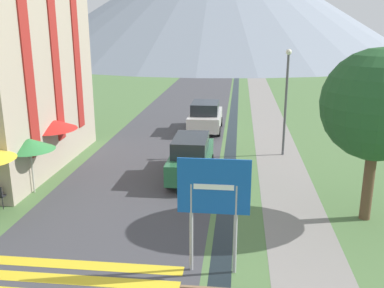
{
  "coord_description": "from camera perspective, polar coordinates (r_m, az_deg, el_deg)",
  "views": [
    {
      "loc": [
        1.56,
        -6.02,
        6.37
      ],
      "look_at": [
        -0.22,
        10.0,
        1.83
      ],
      "focal_mm": 40.0,
      "sensor_mm": 36.0,
      "label": 1
    }
  ],
  "objects": [
    {
      "name": "road_sign",
      "position": [
        10.95,
        2.9,
        -7.19
      ],
      "size": [
        1.86,
        0.11,
        3.16
      ],
      "color": "#9E9EA3",
      "rests_on": "ground_plane"
    },
    {
      "name": "cafe_umbrella_rear_red",
      "position": [
        19.65,
        -18.57,
        2.57
      ],
      "size": [
        2.44,
        2.44,
        2.42
      ],
      "color": "#B7B2A8",
      "rests_on": "ground_plane"
    },
    {
      "name": "cafe_chair_far_left",
      "position": [
        18.83,
        -20.72,
        -3.46
      ],
      "size": [
        0.4,
        0.4,
        0.85
      ],
      "rotation": [
        0.0,
        0.0,
        -0.38
      ],
      "color": "#232328",
      "rests_on": "ground_plane"
    },
    {
      "name": "person_standing_terrace",
      "position": [
        18.57,
        -20.1,
        -2.17
      ],
      "size": [
        0.32,
        0.32,
        1.67
      ],
      "color": "#282833",
      "rests_on": "ground_plane"
    },
    {
      "name": "road",
      "position": [
        36.8,
        -0.09,
        5.76
      ],
      "size": [
        6.4,
        60.0,
        0.01
      ],
      "color": "#424247",
      "rests_on": "ground_plane"
    },
    {
      "name": "cafe_chair_far_right",
      "position": [
        19.11,
        -20.46,
        -3.15
      ],
      "size": [
        0.4,
        0.4,
        0.85
      ],
      "rotation": [
        0.0,
        0.0,
        0.26
      ],
      "color": "#232328",
      "rests_on": "ground_plane"
    },
    {
      "name": "crosswalk_marking",
      "position": [
        11.95,
        -15.27,
        -17.08
      ],
      "size": [
        5.44,
        1.84,
        0.01
      ],
      "color": "yellow",
      "rests_on": "ground_plane"
    },
    {
      "name": "tree_by_path",
      "position": [
        14.75,
        23.51,
        4.76
      ],
      "size": [
        3.58,
        3.58,
        5.7
      ],
      "color": "brown",
      "rests_on": "ground_plane"
    },
    {
      "name": "person_seated_near",
      "position": [
        16.98,
        -23.42,
        -5.18
      ],
      "size": [
        0.32,
        0.32,
        1.25
      ],
      "color": "#282833",
      "rests_on": "ground_plane"
    },
    {
      "name": "parked_car_near",
      "position": [
        18.23,
        -0.12,
        -1.71
      ],
      "size": [
        1.73,
        4.41,
        1.82
      ],
      "color": "#28663D",
      "rests_on": "ground_plane"
    },
    {
      "name": "drainage_channel",
      "position": [
        36.58,
        5.7,
        5.62
      ],
      "size": [
        0.6,
        60.0,
        0.0
      ],
      "color": "black",
      "rests_on": "ground_plane"
    },
    {
      "name": "cafe_chair_middle",
      "position": [
        17.77,
        -21.63,
        -4.68
      ],
      "size": [
        0.4,
        0.4,
        0.85
      ],
      "rotation": [
        0.0,
        0.0,
        -0.34
      ],
      "color": "#232328",
      "rests_on": "ground_plane"
    },
    {
      "name": "parked_car_far",
      "position": [
        26.22,
        1.79,
        3.7
      ],
      "size": [
        1.97,
        4.16,
        1.82
      ],
      "color": "silver",
      "rests_on": "ground_plane"
    },
    {
      "name": "footpath",
      "position": [
        36.64,
        9.48,
        5.5
      ],
      "size": [
        2.2,
        60.0,
        0.01
      ],
      "color": "gray",
      "rests_on": "ground_plane"
    },
    {
      "name": "ground_plane",
      "position": [
        26.84,
        2.83,
        1.97
      ],
      "size": [
        160.0,
        160.0,
        0.0
      ],
      "primitive_type": "plane",
      "color": "#517542"
    },
    {
      "name": "cafe_umbrella_middle_green",
      "position": [
        17.38,
        -20.85,
        -0.03
      ],
      "size": [
        1.9,
        1.9,
        2.19
      ],
      "color": "#B7B2A8",
      "rests_on": "ground_plane"
    },
    {
      "name": "streetlamp",
      "position": [
        21.42,
        12.46,
        6.56
      ],
      "size": [
        0.28,
        0.28,
        5.23
      ],
      "color": "#515156",
      "rests_on": "ground_plane"
    }
  ]
}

